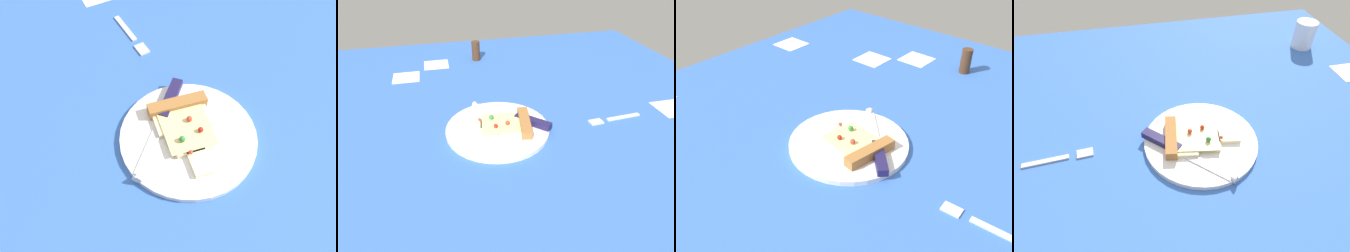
# 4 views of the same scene
# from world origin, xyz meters

# --- Properties ---
(ground_plane) EXTENTS (1.41, 1.41, 0.03)m
(ground_plane) POSITION_xyz_m (0.00, 0.00, -0.01)
(ground_plane) COLOR #3360B7
(ground_plane) RESTS_ON ground
(plate) EXTENTS (0.26, 0.26, 0.01)m
(plate) POSITION_xyz_m (-0.04, 0.07, 0.01)
(plate) COLOR silver
(plate) RESTS_ON ground_plane
(pizza_slice) EXTENTS (0.13, 0.18, 0.03)m
(pizza_slice) POSITION_xyz_m (-0.05, 0.04, 0.02)
(pizza_slice) COLOR beige
(pizza_slice) RESTS_ON plate
(knife) EXTENTS (0.19, 0.18, 0.02)m
(knife) POSITION_xyz_m (-0.02, 0.01, 0.02)
(knife) COLOR silver
(knife) RESTS_ON plate
(pepper_shaker) EXTENTS (0.03, 0.03, 0.07)m
(pepper_shaker) POSITION_xyz_m (0.46, 0.05, 0.04)
(pepper_shaker) COLOR #4C2D19
(pepper_shaker) RESTS_ON ground_plane
(fork) EXTENTS (0.03, 0.15, 0.01)m
(fork) POSITION_xyz_m (-0.06, -0.25, 0.00)
(fork) COLOR silver
(fork) RESTS_ON ground_plane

